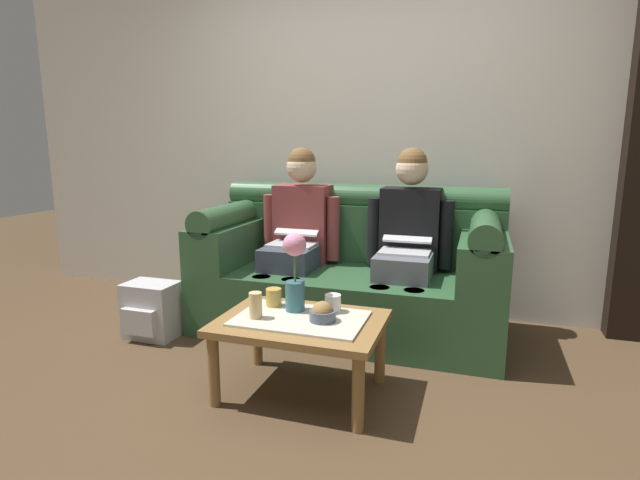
% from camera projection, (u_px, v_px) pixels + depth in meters
% --- Properties ---
extents(ground_plane, '(14.00, 14.00, 0.00)m').
position_uv_depth(ground_plane, '(286.00, 413.00, 2.32)').
color(ground_plane, '#4C3823').
extents(back_wall_patterned, '(6.00, 0.12, 2.90)m').
position_uv_depth(back_wall_patterned, '(370.00, 115.00, 3.63)').
color(back_wall_patterned, silver).
rests_on(back_wall_patterned, ground_plane).
extents(couch, '(1.98, 0.88, 0.96)m').
position_uv_depth(couch, '(350.00, 274.00, 3.34)').
color(couch, '#2D5633').
rests_on(couch, ground_plane).
extents(person_left, '(0.56, 0.67, 1.22)m').
position_uv_depth(person_left, '(297.00, 230.00, 3.40)').
color(person_left, '#383D4C').
rests_on(person_left, ground_plane).
extents(person_right, '(0.56, 0.67, 1.22)m').
position_uv_depth(person_right, '(408.00, 237.00, 3.17)').
color(person_right, '#595B66').
rests_on(person_right, ground_plane).
extents(coffee_table, '(0.81, 0.58, 0.40)m').
position_uv_depth(coffee_table, '(301.00, 329.00, 2.44)').
color(coffee_table, olive).
rests_on(coffee_table, ground_plane).
extents(flower_vase, '(0.12, 0.12, 0.40)m').
position_uv_depth(flower_vase, '(295.00, 269.00, 2.49)').
color(flower_vase, '#336672').
rests_on(flower_vase, coffee_table).
extents(snack_bowl, '(0.13, 0.13, 0.11)m').
position_uv_depth(snack_bowl, '(323.00, 313.00, 2.38)').
color(snack_bowl, '#4C5666').
rests_on(snack_bowl, coffee_table).
extents(cup_near_left, '(0.06, 0.06, 0.13)m').
position_uv_depth(cup_near_left, '(256.00, 305.00, 2.41)').
color(cup_near_left, '#DBB77A').
rests_on(cup_near_left, coffee_table).
extents(cup_near_right, '(0.08, 0.08, 0.09)m').
position_uv_depth(cup_near_right, '(274.00, 297.00, 2.60)').
color(cup_near_right, gold).
rests_on(cup_near_right, coffee_table).
extents(cup_far_center, '(0.08, 0.08, 0.09)m').
position_uv_depth(cup_far_center, '(333.00, 303.00, 2.51)').
color(cup_far_center, white).
rests_on(cup_far_center, coffee_table).
extents(backpack_left, '(0.33, 0.28, 0.36)m').
position_uv_depth(backpack_left, '(151.00, 311.00, 3.21)').
color(backpack_left, '#B7B7BC').
rests_on(backpack_left, ground_plane).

